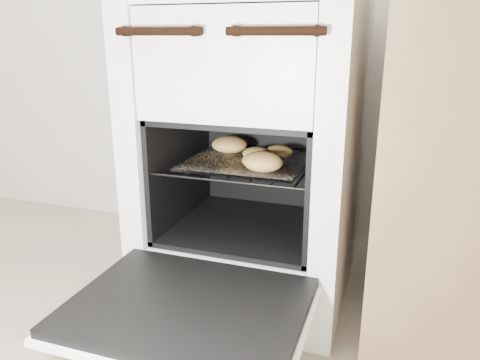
{
  "coord_description": "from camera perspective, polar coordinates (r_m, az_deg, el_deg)",
  "views": [
    {
      "loc": [
        0.58,
        -0.1,
        0.76
      ],
      "look_at": [
        0.19,
        1.04,
        0.38
      ],
      "focal_mm": 35.0,
      "sensor_mm": 36.0,
      "label": 1
    }
  ],
  "objects": [
    {
      "name": "stove",
      "position": [
        1.38,
        1.89,
        3.52
      ],
      "size": [
        0.57,
        0.64,
        0.88
      ],
      "color": "white",
      "rests_on": "ground"
    },
    {
      "name": "oven_rack",
      "position": [
        1.32,
        1.08,
        2.18
      ],
      "size": [
        0.42,
        0.4,
        0.01
      ],
      "color": "black",
      "rests_on": "stove"
    },
    {
      "name": "baked_rolls",
      "position": [
        1.28,
        1.79,
        3.15
      ],
      "size": [
        0.28,
        0.29,
        0.05
      ],
      "color": "tan",
      "rests_on": "foil_sheet"
    },
    {
      "name": "oven_door",
      "position": [
        1.05,
        -6.33,
        -15.36
      ],
      "size": [
        0.52,
        0.4,
        0.04
      ],
      "color": "black",
      "rests_on": "stove"
    },
    {
      "name": "foil_sheet",
      "position": [
        1.31,
        0.82,
        2.21
      ],
      "size": [
        0.33,
        0.29,
        0.01
      ],
      "primitive_type": "cube",
      "color": "white",
      "rests_on": "oven_rack"
    }
  ]
}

